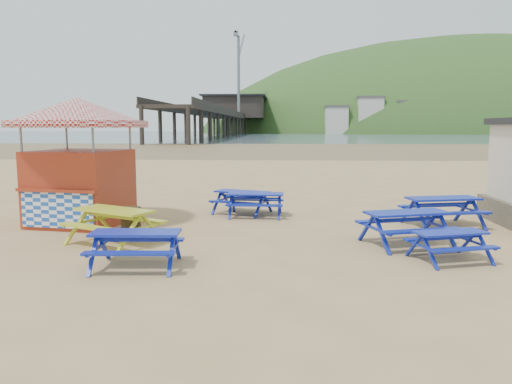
# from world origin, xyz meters

# --- Properties ---
(ground) EXTENTS (400.00, 400.00, 0.00)m
(ground) POSITION_xyz_m (0.00, 0.00, 0.00)
(ground) COLOR tan
(ground) RESTS_ON ground
(wet_sand) EXTENTS (400.00, 400.00, 0.00)m
(wet_sand) POSITION_xyz_m (0.00, 55.00, 0.00)
(wet_sand) COLOR olive
(wet_sand) RESTS_ON ground
(sea) EXTENTS (400.00, 400.00, 0.00)m
(sea) POSITION_xyz_m (0.00, 170.00, 0.01)
(sea) COLOR #445561
(sea) RESTS_ON ground
(picnic_table_blue_a) EXTENTS (2.18, 1.98, 0.75)m
(picnic_table_blue_a) POSITION_xyz_m (-0.94, 3.61, 0.38)
(picnic_table_blue_a) COLOR #1D1795
(picnic_table_blue_a) RESTS_ON ground
(picnic_table_blue_b) EXTENTS (1.83, 1.49, 0.75)m
(picnic_table_blue_b) POSITION_xyz_m (-0.46, 3.08, 0.38)
(picnic_table_blue_b) COLOR #1D1795
(picnic_table_blue_b) RESTS_ON ground
(picnic_table_blue_c) EXTENTS (2.35, 2.05, 0.86)m
(picnic_table_blue_c) POSITION_xyz_m (5.06, 1.67, 0.43)
(picnic_table_blue_c) COLOR #1D1795
(picnic_table_blue_c) RESTS_ON ground
(picnic_table_blue_d) EXTENTS (1.88, 1.55, 0.76)m
(picnic_table_blue_d) POSITION_xyz_m (-2.61, -2.97, 0.38)
(picnic_table_blue_d) COLOR #1D1795
(picnic_table_blue_d) RESTS_ON ground
(picnic_table_blue_e) EXTENTS (1.84, 1.64, 0.65)m
(picnic_table_blue_e) POSITION_xyz_m (4.03, -2.12, 0.33)
(picnic_table_blue_e) COLOR #1D1795
(picnic_table_blue_e) RESTS_ON ground
(picnic_table_blue_f) EXTENTS (2.39, 2.13, 0.84)m
(picnic_table_blue_f) POSITION_xyz_m (3.44, -0.73, 0.42)
(picnic_table_blue_f) COLOR #1D1795
(picnic_table_blue_f) RESTS_ON ground
(picnic_table_yellow) EXTENTS (2.60, 2.44, 0.86)m
(picnic_table_yellow) POSITION_xyz_m (-3.77, -0.88, 0.43)
(picnic_table_yellow) COLOR #8CB024
(picnic_table_yellow) RESTS_ON ground
(ice_cream_kiosk) EXTENTS (4.77, 4.77, 3.73)m
(ice_cream_kiosk) POSITION_xyz_m (-5.60, 1.57, 2.35)
(ice_cream_kiosk) COLOR maroon
(ice_cream_kiosk) RESTS_ON ground
(litter_bin) EXTENTS (0.55, 0.55, 0.81)m
(litter_bin) POSITION_xyz_m (-3.54, -0.27, 0.41)
(litter_bin) COLOR #322414
(litter_bin) RESTS_ON ground
(pier) EXTENTS (24.00, 220.00, 39.29)m
(pier) POSITION_xyz_m (-17.99, 178.23, 5.46)
(pier) COLOR black
(pier) RESTS_ON ground
(headland_town) EXTENTS (264.00, 144.00, 108.00)m
(headland_town) POSITION_xyz_m (90.00, 229.68, -9.91)
(headland_town) COLOR #2D4C1E
(headland_town) RESTS_ON ground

